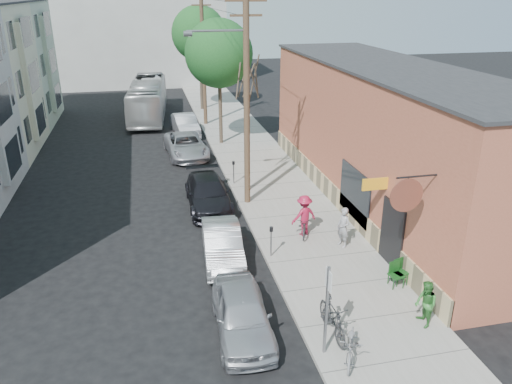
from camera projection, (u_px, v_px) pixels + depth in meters
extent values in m
plane|color=black|center=(216.00, 273.00, 18.53)|extent=(120.00, 120.00, 0.00)
cube|color=gray|center=(260.00, 167.00, 29.31)|extent=(4.50, 58.00, 0.15)
cube|color=#A7563E|center=(386.00, 137.00, 23.67)|extent=(5.00, 20.00, 6.50)
cube|color=#2B2B2D|center=(393.00, 67.00, 22.42)|extent=(5.20, 20.20, 0.12)
cube|color=tan|center=(333.00, 194.00, 24.17)|extent=(0.10, 20.00, 1.10)
cube|color=black|center=(392.00, 236.00, 18.46)|extent=(0.10, 1.60, 2.60)
cube|color=black|center=(355.00, 194.00, 21.51)|extent=(0.08, 3.00, 2.20)
cylinder|color=brown|center=(406.00, 195.00, 15.31)|extent=(1.10, 0.06, 1.10)
cube|color=#F2A61C|center=(375.00, 184.00, 18.41)|extent=(1.00, 0.08, 0.45)
cube|color=beige|center=(25.00, 80.00, 31.22)|extent=(1.10, 3.20, 7.00)
cube|color=#ABB99C|center=(7.00, 64.00, 37.89)|extent=(6.00, 8.00, 9.00)
cube|color=#ABB99C|center=(46.00, 63.00, 38.45)|extent=(1.10, 3.20, 7.00)
cube|color=#ADADA8|center=(139.00, 27.00, 53.82)|extent=(18.00, 8.00, 12.00)
cube|color=slate|center=(326.00, 311.00, 13.73)|extent=(0.07, 0.07, 2.80)
cube|color=silver|center=(328.00, 280.00, 13.36)|extent=(0.02, 0.45, 0.60)
cylinder|color=slate|center=(271.00, 243.00, 19.21)|extent=(0.06, 0.06, 1.10)
cylinder|color=black|center=(271.00, 229.00, 18.98)|extent=(0.14, 0.14, 0.18)
cylinder|color=slate|center=(234.00, 174.00, 26.47)|extent=(0.06, 0.06, 1.10)
cylinder|color=black|center=(233.00, 163.00, 26.24)|extent=(0.14, 0.14, 0.18)
cylinder|color=#503A28|center=(247.00, 100.00, 22.50)|extent=(0.28, 0.28, 10.00)
cube|color=#503A28|center=(246.00, 0.00, 20.92)|extent=(1.80, 0.12, 0.12)
cube|color=#503A28|center=(246.00, 15.00, 21.14)|extent=(1.40, 0.10, 0.10)
cylinder|color=slate|center=(188.00, 34.00, 20.89)|extent=(0.35, 0.24, 0.24)
cylinder|color=#503A28|center=(203.00, 57.00, 36.71)|extent=(0.28, 0.28, 10.00)
cube|color=#503A28|center=(201.00, 5.00, 35.36)|extent=(1.40, 0.10, 0.10)
cylinder|color=#44392C|center=(248.00, 143.00, 24.89)|extent=(0.24, 0.24, 5.05)
cylinder|color=#44392C|center=(220.00, 102.00, 32.74)|extent=(0.24, 0.24, 5.52)
sphere|color=#1D5522|center=(219.00, 53.00, 31.57)|extent=(4.34, 4.34, 4.34)
cylinder|color=#44392C|center=(201.00, 74.00, 42.26)|extent=(0.24, 0.24, 5.90)
sphere|color=#1D5522|center=(199.00, 33.00, 41.01)|extent=(4.51, 4.51, 4.51)
imported|color=gray|center=(343.00, 227.00, 19.85)|extent=(0.60, 0.71, 1.66)
imported|color=#2F712D|center=(426.00, 304.00, 15.13)|extent=(0.62, 0.77, 1.51)
imported|color=#A01737|center=(304.00, 215.00, 20.79)|extent=(1.27, 0.93, 1.76)
imported|color=black|center=(304.00, 225.00, 20.96)|extent=(1.01, 1.74, 0.87)
imported|color=black|center=(332.00, 318.00, 14.77)|extent=(0.60, 1.97, 1.18)
imported|color=slate|center=(352.00, 345.00, 13.81)|extent=(1.35, 1.86, 0.93)
imported|color=#B1B2BA|center=(242.00, 314.00, 15.04)|extent=(1.80, 4.11, 1.38)
imported|color=silver|center=(222.00, 244.00, 19.19)|extent=(1.70, 4.16, 1.34)
imported|color=black|center=(208.00, 194.00, 23.87)|extent=(2.01, 4.85, 1.40)
imported|color=#AEAEB6|center=(186.00, 145.00, 31.27)|extent=(2.67, 5.16, 1.39)
imported|color=#B6B7BE|center=(185.00, 125.00, 36.03)|extent=(1.87, 4.44, 1.43)
imported|color=silver|center=(148.00, 99.00, 40.50)|extent=(3.48, 11.08, 3.04)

